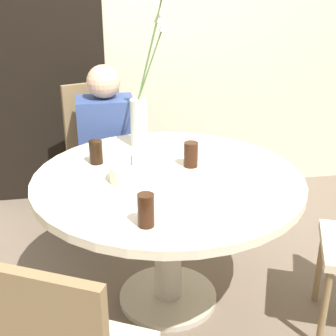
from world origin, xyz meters
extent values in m
plane|color=#6B5B4C|center=(0.00, 0.00, 0.00)|extent=(16.00, 16.00, 0.00)
cube|color=beige|center=(0.00, 1.35, 1.30)|extent=(8.00, 0.05, 2.60)
cube|color=black|center=(-0.67, 1.32, 1.02)|extent=(0.90, 0.01, 2.05)
cylinder|color=beige|center=(0.00, 0.00, 0.69)|extent=(1.27, 1.27, 0.04)
cylinder|color=#B7AD99|center=(0.00, 0.00, 0.35)|extent=(0.14, 0.14, 0.64)
cylinder|color=#B7AD99|center=(0.00, 0.00, 0.01)|extent=(0.51, 0.51, 0.03)
cube|color=beige|center=(-0.28, 0.88, 0.44)|extent=(0.50, 0.50, 0.04)
cube|color=olive|center=(-0.33, 1.05, 0.69)|extent=(0.37, 0.15, 0.46)
cylinder|color=olive|center=(-0.39, 0.67, 0.21)|extent=(0.03, 0.03, 0.42)
cylinder|color=olive|center=(-0.06, 0.77, 0.21)|extent=(0.03, 0.03, 0.42)
cylinder|color=olive|center=(-0.49, 0.99, 0.21)|extent=(0.03, 0.03, 0.42)
cylinder|color=olive|center=(-0.17, 1.09, 0.21)|extent=(0.03, 0.03, 0.42)
cylinder|color=olive|center=(0.76, -0.14, 0.21)|extent=(0.03, 0.03, 0.42)
cylinder|color=olive|center=(0.63, -0.45, 0.21)|extent=(0.03, 0.03, 0.42)
cylinder|color=white|center=(-0.17, -0.02, 0.75)|extent=(0.20, 0.20, 0.08)
cylinder|color=#E54C4C|center=(-0.17, -0.02, 0.81)|extent=(0.01, 0.01, 0.04)
cylinder|color=silver|center=(-0.09, 0.43, 0.84)|extent=(0.09, 0.09, 0.26)
cylinder|color=#4C7538|center=(-0.02, 0.43, 1.23)|extent=(0.14, 0.01, 0.53)
cylinder|color=#4C7538|center=(-0.03, 0.45, 1.17)|extent=(0.12, 0.05, 0.41)
cone|color=beige|center=(0.03, 0.47, 1.38)|extent=(0.05, 0.05, 0.05)
cylinder|color=#4C7538|center=(-0.02, 0.42, 1.15)|extent=(0.14, 0.03, 0.38)
cone|color=beige|center=(0.05, 0.41, 1.34)|extent=(0.05, 0.05, 0.05)
cylinder|color=white|center=(-0.03, -0.25, 0.71)|extent=(0.17, 0.17, 0.01)
cylinder|color=#33190C|center=(0.13, 0.10, 0.77)|extent=(0.07, 0.07, 0.12)
cylinder|color=#33190C|center=(-0.16, -0.44, 0.77)|extent=(0.06, 0.06, 0.13)
cylinder|color=black|center=(-0.32, 0.21, 0.77)|extent=(0.07, 0.07, 0.12)
cube|color=#383333|center=(-0.25, 0.80, 0.23)|extent=(0.31, 0.24, 0.46)
cube|color=#33477F|center=(-0.25, 0.80, 0.67)|extent=(0.34, 0.24, 0.42)
sphere|color=#D1A889|center=(-0.25, 0.80, 0.98)|extent=(0.20, 0.20, 0.20)
camera|label=1|loc=(-0.33, -1.96, 1.61)|focal=50.00mm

